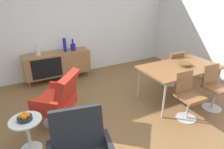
{
  "coord_description": "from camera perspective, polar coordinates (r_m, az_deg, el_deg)",
  "views": [
    {
      "loc": [
        -1.2,
        -2.45,
        2.19
      ],
      "look_at": [
        0.31,
        0.38,
        0.77
      ],
      "focal_mm": 31.65,
      "sensor_mm": 36.0,
      "label": 1
    }
  ],
  "objects": [
    {
      "name": "fruit_bowl",
      "position": [
        3.01,
        -23.93,
        -11.19
      ],
      "size": [
        0.2,
        0.2,
        0.11
      ],
      "color": "#262628",
      "rests_on": "side_table_round"
    },
    {
      "name": "vase_sculptural_dark",
      "position": [
        4.98,
        -20.66,
        6.22
      ],
      "size": [
        0.12,
        0.12,
        0.29
      ],
      "color": "beige",
      "rests_on": "sideboard"
    },
    {
      "name": "side_table_round",
      "position": [
        3.15,
        -23.2,
        -14.83
      ],
      "size": [
        0.44,
        0.44,
        0.52
      ],
      "color": "white",
      "rests_on": "ground_plane"
    },
    {
      "name": "wall_back",
      "position": [
        5.25,
        -15.05,
        14.42
      ],
      "size": [
        6.8,
        0.12,
        2.8
      ],
      "primitive_type": "cube",
      "color": "silver",
      "rests_on": "ground_plane"
    },
    {
      "name": "dining_chair_back_right",
      "position": [
        4.88,
        16.84,
        2.15
      ],
      "size": [
        0.42,
        0.45,
        0.86
      ],
      "color": "brown",
      "rests_on": "ground_plane"
    },
    {
      "name": "lounge_chair_red",
      "position": [
        3.48,
        -15.28,
        -6.79
      ],
      "size": [
        0.91,
        0.91,
        0.95
      ],
      "color": "red",
      "rests_on": "ground_plane"
    },
    {
      "name": "dining_chair_front_left",
      "position": [
        3.73,
        20.95,
        -5.36
      ],
      "size": [
        0.42,
        0.44,
        0.86
      ],
      "color": "brown",
      "rests_on": "ground_plane"
    },
    {
      "name": "dining_chair_front_right",
      "position": [
        4.25,
        27.32,
        -2.9
      ],
      "size": [
        0.43,
        0.45,
        0.86
      ],
      "color": "brown",
      "rests_on": "ground_plane"
    },
    {
      "name": "sideboard",
      "position": [
        5.15,
        -15.48,
        3.11
      ],
      "size": [
        1.6,
        0.45,
        0.72
      ],
      "color": "olive",
      "rests_on": "ground_plane"
    },
    {
      "name": "wooden_bowl_on_table",
      "position": [
        4.24,
        20.23,
        2.78
      ],
      "size": [
        0.26,
        0.26,
        0.06
      ],
      "primitive_type": "cylinder",
      "color": "brown",
      "rests_on": "dining_table"
    },
    {
      "name": "vase_ceramic_small",
      "position": [
        5.14,
        -11.21,
        7.9
      ],
      "size": [
        0.13,
        0.13,
        0.29
      ],
      "color": "navy",
      "rests_on": "sideboard"
    },
    {
      "name": "ground_plane",
      "position": [
        3.5,
        -1.62,
        -14.92
      ],
      "size": [
        8.32,
        8.32,
        0.0
      ],
      "primitive_type": "plane",
      "color": "brown"
    },
    {
      "name": "dining_table",
      "position": [
        4.21,
        19.03,
        1.72
      ],
      "size": [
        1.6,
        0.9,
        0.74
      ],
      "color": "brown",
      "rests_on": "ground_plane"
    },
    {
      "name": "vase_cobalt",
      "position": [
        5.07,
        -13.51,
        8.31
      ],
      "size": [
        0.08,
        0.08,
        0.33
      ],
      "color": "navy",
      "rests_on": "sideboard"
    }
  ]
}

